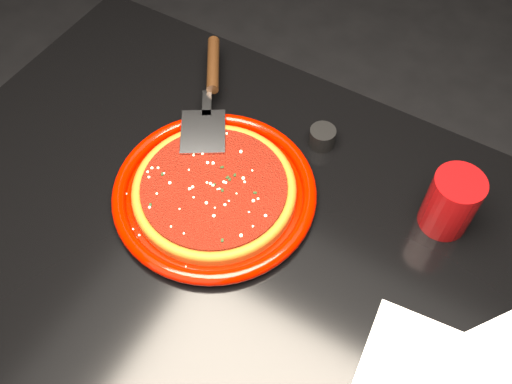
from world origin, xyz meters
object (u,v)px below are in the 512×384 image
plate (215,192)px  cup (451,202)px  table (256,347)px  ramekin (322,137)px  pizza_server (210,94)px

plate → cup: (0.33, 0.14, 0.04)m
table → plate: 0.41m
ramekin → pizza_server: bearing=-170.8°
pizza_server → cup: size_ratio=2.97×
table → pizza_server: size_ratio=3.77×
table → cup: bearing=44.8°
cup → ramekin: size_ratio=2.39×
table → plate: plate is taller
table → cup: size_ratio=11.18×
table → ramekin: (-0.02, 0.26, 0.39)m
ramekin → table: bearing=-85.6°
pizza_server → ramekin: 0.21m
table → cup: 0.53m
table → plate: (-0.12, 0.07, 0.39)m
plate → pizza_server: (-0.11, 0.15, 0.03)m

